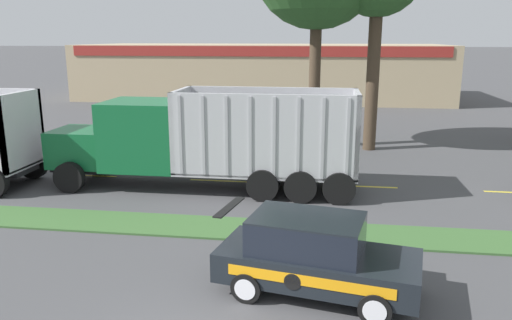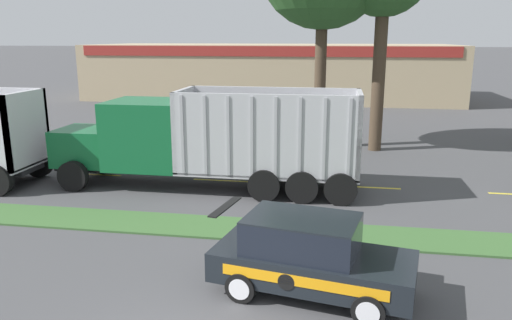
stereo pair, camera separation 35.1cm
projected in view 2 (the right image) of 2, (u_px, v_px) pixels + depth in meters
The scene contains 7 objects.
grass_verge at pixel (251, 229), 14.22m from camera, with size 120.00×1.66×0.06m, color #3D6633.
centre_line_3 at pixel (93, 174), 20.02m from camera, with size 2.40×0.14×0.01m, color yellow.
centre_line_4 at pixel (224, 181), 19.16m from camera, with size 2.40×0.14×0.01m, color yellow.
centre_line_5 at pixel (367, 187), 18.30m from camera, with size 2.40×0.14×0.01m, color yellow.
dump_truck_mid at pixel (180, 142), 18.09m from camera, with size 11.13×2.77×3.58m.
rally_car at pixel (309, 256), 10.54m from camera, with size 4.46×2.53×1.74m.
store_building_backdrop at pixel (272, 71), 45.62m from camera, with size 31.86×12.10×4.74m.
Camera 2 is at (2.32, -6.83, 5.35)m, focal length 35.00 mm.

